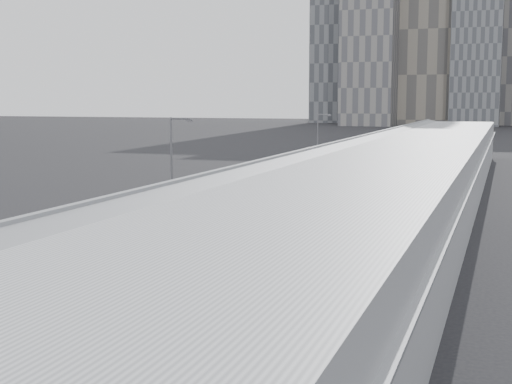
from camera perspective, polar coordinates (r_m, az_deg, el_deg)
The scene contains 21 objects.
sidewalk at distance 62.63m, azimuth 7.67°, elevation -2.61°, with size 10.00×170.00×0.12m, color gray.
lane_line at distance 65.54m, azimuth -1.36°, elevation -2.15°, with size 0.12×160.00×0.02m, color gold.
depot at distance 61.45m, azimuth 11.37°, elevation 0.37°, with size 12.45×160.40×7.20m.
skyline at distance 332.90m, azimuth 15.56°, elevation 14.01°, with size 145.00×64.00×120.00m.
bus_1 at distance 33.88m, azimuth -16.10°, elevation -8.91°, with size 3.64×12.49×3.60m.
bus_2 at distance 44.69m, azimuth -6.16°, elevation -4.66°, with size 3.04×12.80×3.72m.
bus_3 at distance 56.64m, azimuth -0.18°, elevation -1.99°, with size 3.85×13.46×3.88m.
bus_4 at distance 72.48m, azimuth 3.67°, elevation 0.06°, with size 3.40×13.43×3.89m.
bus_5 at distance 82.59m, azimuth 6.12°, elevation 0.86°, with size 3.35×12.65×3.66m.
bus_6 at distance 99.01m, azimuth 7.99°, elevation 1.95°, with size 3.00×13.24×3.85m.
bus_7 at distance 111.28m, azimuth 9.33°, elevation 2.44°, with size 3.55×12.20×3.51m.
bus_8 at distance 124.52m, azimuth 10.42°, elevation 3.00°, with size 3.04×13.26×3.85m.
bus_9 at distance 139.17m, azimuth 11.50°, elevation 3.38°, with size 2.81×12.37×3.60m.
bus_10 at distance 154.27m, azimuth 12.05°, elevation 3.79°, with size 2.98×13.45×3.92m.
tree_1 at distance 41.64m, azimuth -3.56°, elevation -3.03°, with size 2.46×2.46×4.58m.
tree_2 at distance 65.57m, azimuth 5.47°, elevation 1.06°, with size 2.05×2.05×4.73m.
tree_3 at distance 86.95m, azimuth 8.97°, elevation 2.44°, with size 2.06×2.06×4.56m.
street_lamp_near at distance 60.50m, azimuth -6.62°, elevation 2.16°, with size 2.04×0.22×9.41m.
street_lamp_far at distance 103.47m, azimuth 5.05°, elevation 4.17°, with size 2.04×0.22×8.88m.
shipping_container at distance 113.42m, azimuth 5.37°, elevation 2.55°, with size 2.49×5.75×2.78m, color #164A1A.
suv at distance 142.10m, azimuth 8.87°, elevation 3.19°, with size 2.38×5.16×1.43m, color black.
Camera 1 is at (21.46, -5.42, 10.84)m, focal length 50.00 mm.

